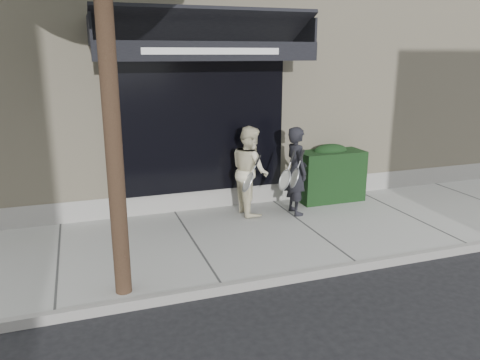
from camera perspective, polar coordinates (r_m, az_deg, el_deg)
name	(u,v)px	position (r m, az deg, el deg)	size (l,w,h in m)	color
ground	(307,233)	(8.16, 8.19, -6.37)	(80.00, 80.00, 0.00)	black
sidewalk	(307,229)	(8.14, 8.21, -5.98)	(20.00, 3.00, 0.12)	#A4A49F
curb	(358,266)	(6.91, 14.16, -10.16)	(20.00, 0.10, 0.14)	gray
building_facade	(221,63)	(12.21, -2.30, 14.02)	(14.30, 8.04, 5.64)	#C4B695
hedge	(329,173)	(9.52, 10.82, 0.80)	(1.30, 0.70, 1.14)	black
pedestrian_front	(296,171)	(8.51, 6.86, 1.09)	(0.69, 0.82, 1.61)	black
pedestrian_back	(250,170)	(8.47, 1.22, 1.19)	(0.64, 0.92, 1.62)	beige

